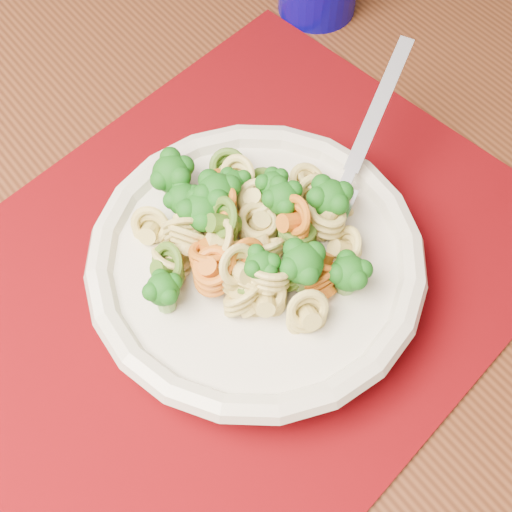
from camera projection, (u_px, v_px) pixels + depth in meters
name	position (u px, v px, depth m)	size (l,w,h in m)	color
dining_table	(91.00, 281.00, 0.66)	(1.43, 1.10, 0.75)	#562D18
placemat	(231.00, 278.00, 0.53)	(0.46, 0.35, 0.00)	#5A0309
pasta_bowl	(256.00, 265.00, 0.50)	(0.24, 0.24, 0.05)	beige
pasta_broccoli_heap	(256.00, 252.00, 0.48)	(0.20, 0.20, 0.06)	#CABA64
fork	(337.00, 202.00, 0.50)	(0.19, 0.02, 0.01)	silver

